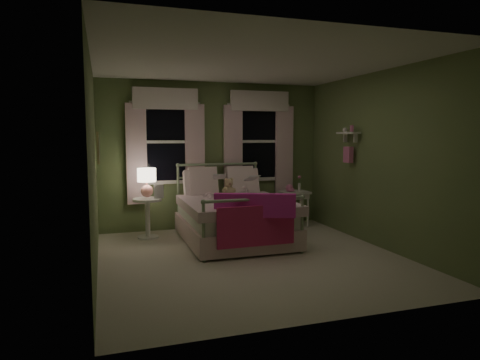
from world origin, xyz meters
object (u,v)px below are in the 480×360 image
object	(u,v)px
teddy_bear	(229,189)
nightstand_left	(148,213)
child_right	(242,181)
table_lamp	(147,180)
nightstand_right	(294,197)
bed	(233,216)
child_left	(209,181)

from	to	relation	value
teddy_bear	nightstand_left	distance (m)	1.37
child_right	table_lamp	xyz separation A→B (m)	(-1.55, 0.16, 0.06)
nightstand_left	teddy_bear	bearing A→B (deg)	-13.87
child_right	teddy_bear	bearing A→B (deg)	37.44
nightstand_right	teddy_bear	bearing A→B (deg)	-163.78
teddy_bear	nightstand_left	xyz separation A→B (m)	(-1.27, 0.31, -0.37)
bed	nightstand_left	size ratio (longest dim) A/B	3.13
child_right	table_lamp	size ratio (longest dim) A/B	1.39
bed	child_right	distance (m)	0.72
nightstand_right	nightstand_left	bearing A→B (deg)	-178.21
child_right	nightstand_right	xyz separation A→B (m)	(1.09, 0.24, -0.34)
child_right	table_lamp	world-z (taller)	child_right
teddy_bear	child_left	bearing A→B (deg)	150.50
bed	child_left	size ratio (longest dim) A/B	2.93
bed	child_left	distance (m)	0.73
child_left	nightstand_left	size ratio (longest dim) A/B	1.07
child_left	table_lamp	xyz separation A→B (m)	(-0.99, 0.16, 0.04)
bed	nightstand_left	bearing A→B (deg)	155.62
child_right	nightstand_left	distance (m)	1.63
nightstand_left	table_lamp	world-z (taller)	table_lamp
child_left	child_right	xyz separation A→B (m)	(0.56, 0.00, -0.02)
child_right	bed	bearing A→B (deg)	64.34
teddy_bear	nightstand_left	size ratio (longest dim) A/B	0.50
table_lamp	child_left	bearing A→B (deg)	-8.93
table_lamp	nightstand_right	distance (m)	2.67
teddy_bear	table_lamp	bearing A→B (deg)	166.13
child_right	child_left	bearing A→B (deg)	7.94
table_lamp	nightstand_right	world-z (taller)	table_lamp
table_lamp	nightstand_right	size ratio (longest dim) A/B	0.73
teddy_bear	table_lamp	xyz separation A→B (m)	(-1.27, 0.31, 0.16)
bed	table_lamp	size ratio (longest dim) A/B	4.35
child_left	nightstand_left	xyz separation A→B (m)	(-0.99, 0.16, -0.50)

